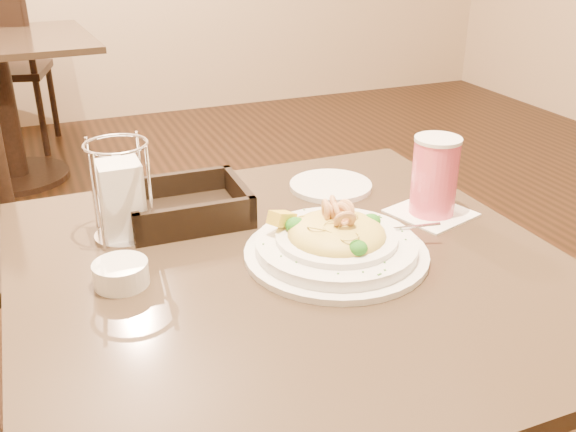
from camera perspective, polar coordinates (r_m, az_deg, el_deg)
name	(u,v)px	position (r m, az deg, el deg)	size (l,w,h in m)	color
main_table	(292,372)	(1.20, 0.38, -13.72)	(0.90, 0.90, 0.72)	black
background_table	(0,86)	(3.48, -24.23, 10.52)	(0.95, 0.95, 0.72)	black
dining_chair_far	(4,64)	(3.97, -23.91, 12.24)	(0.51, 0.51, 0.93)	black
pasta_bowl	(336,241)	(1.08, 4.29, -2.27)	(0.35, 0.31, 0.10)	white
drink_glass	(435,177)	(1.25, 12.90, 3.41)	(0.17, 0.17, 0.15)	white
bread_basket	(187,208)	(1.24, -8.99, 0.73)	(0.23, 0.19, 0.06)	black
napkin_caddy	(122,197)	(1.17, -14.56, 1.64)	(0.11, 0.11, 0.18)	silver
side_plate	(331,186)	(1.37, 3.82, 2.71)	(0.17, 0.17, 0.01)	white
butter_ramekin	(121,274)	(1.04, -14.63, -4.97)	(0.09, 0.09, 0.04)	white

